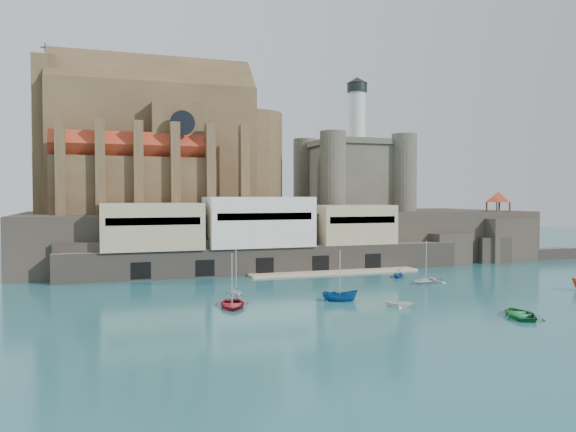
% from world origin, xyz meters
% --- Properties ---
extents(ground, '(300.00, 300.00, 0.00)m').
position_xyz_m(ground, '(0.00, 0.00, 0.00)').
color(ground, '#1A5158').
rests_on(ground, ground).
extents(promontory, '(100.00, 36.00, 10.00)m').
position_xyz_m(promontory, '(-0.19, 39.37, 4.92)').
color(promontory, black).
rests_on(promontory, ground).
extents(quay, '(70.00, 12.00, 13.05)m').
position_xyz_m(quay, '(-10.19, 23.07, 6.07)').
color(quay, '#655B51').
rests_on(quay, ground).
extents(church, '(47.00, 25.93, 30.51)m').
position_xyz_m(church, '(-24.13, 41.85, 22.13)').
color(church, '#4E3B24').
rests_on(church, promontory).
extents(castle_keep, '(21.20, 21.20, 29.30)m').
position_xyz_m(castle_keep, '(16.08, 41.08, 18.31)').
color(castle_keep, '#454136').
rests_on(castle_keep, promontory).
extents(rock_outcrop, '(14.50, 10.50, 8.70)m').
position_xyz_m(rock_outcrop, '(42.00, 25.84, 4.02)').
color(rock_outcrop, black).
rests_on(rock_outcrop, ground).
extents(pavilion, '(6.40, 6.40, 5.40)m').
position_xyz_m(pavilion, '(42.00, 26.00, 12.73)').
color(pavilion, '#4E3B24').
rests_on(pavilion, rock_outcrop).
extents(boat_0, '(4.58, 2.16, 6.18)m').
position_xyz_m(boat_0, '(-21.24, -5.14, 0.00)').
color(boat_0, '#A31B29').
rests_on(boat_0, ground).
extents(boat_1, '(2.85, 3.36, 3.34)m').
position_xyz_m(boat_1, '(-2.50, -11.32, 0.00)').
color(boat_1, white).
rests_on(boat_1, ground).
extents(boat_2, '(2.12, 2.09, 4.42)m').
position_xyz_m(boat_2, '(-7.58, -5.71, 0.00)').
color(boat_2, navy).
rests_on(boat_2, ground).
extents(boat_3, '(4.55, 2.94, 6.17)m').
position_xyz_m(boat_3, '(7.23, -20.34, 0.00)').
color(boat_3, '#1B6E34').
rests_on(boat_3, ground).
extents(boat_4, '(2.73, 1.82, 3.00)m').
position_xyz_m(boat_4, '(-18.98, 2.34, 0.00)').
color(boat_4, silver).
rests_on(boat_4, ground).
extents(boat_6, '(3.22, 4.66, 6.38)m').
position_xyz_m(boat_6, '(10.58, 3.36, 0.00)').
color(boat_6, silver).
rests_on(boat_6, ground).
extents(boat_7, '(3.24, 3.27, 3.31)m').
position_xyz_m(boat_7, '(9.58, 9.92, 0.00)').
color(boat_7, '#1B4396').
rests_on(boat_7, ground).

